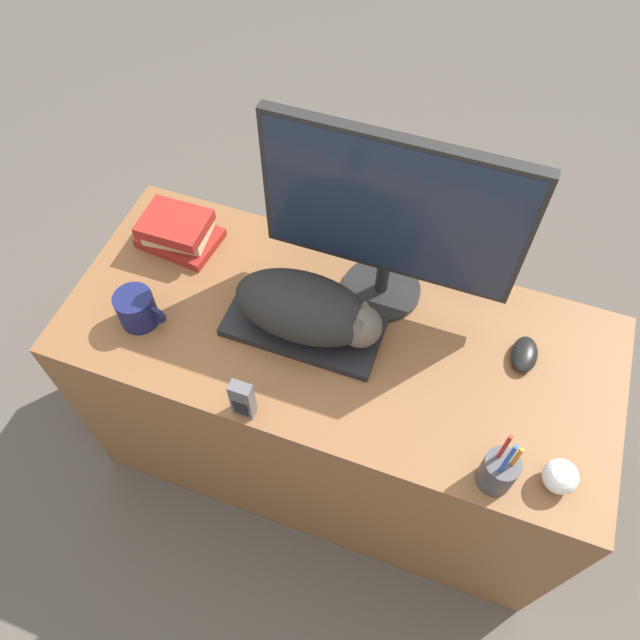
# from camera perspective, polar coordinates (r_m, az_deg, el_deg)

# --- Properties ---
(ground_plane) EXTENTS (12.00, 12.00, 0.00)m
(ground_plane) POSITION_cam_1_polar(r_m,az_deg,el_deg) (2.18, -1.68, -18.83)
(ground_plane) COLOR #4C4742
(desk) EXTENTS (1.43, 0.62, 0.77)m
(desk) POSITION_cam_1_polar(r_m,az_deg,el_deg) (1.93, 1.36, -7.43)
(desk) COLOR brown
(desk) RESTS_ON ground_plane
(keyboard) EXTENTS (0.40, 0.18, 0.02)m
(keyboard) POSITION_cam_1_polar(r_m,az_deg,el_deg) (1.59, -1.52, -0.62)
(keyboard) COLOR black
(keyboard) RESTS_ON desk
(cat) EXTENTS (0.38, 0.19, 0.15)m
(cat) POSITION_cam_1_polar(r_m,az_deg,el_deg) (1.51, -0.98, 1.00)
(cat) COLOR black
(cat) RESTS_ON keyboard
(monitor) EXTENTS (0.62, 0.21, 0.51)m
(monitor) POSITION_cam_1_polar(r_m,az_deg,el_deg) (1.45, 6.51, 9.42)
(monitor) COLOR black
(monitor) RESTS_ON desk
(computer_mouse) EXTENTS (0.06, 0.11, 0.03)m
(computer_mouse) POSITION_cam_1_polar(r_m,az_deg,el_deg) (1.62, 18.17, -3.01)
(computer_mouse) COLOR black
(computer_mouse) RESTS_ON desk
(coffee_mug) EXTENTS (0.13, 0.10, 0.10)m
(coffee_mug) POSITION_cam_1_polar(r_m,az_deg,el_deg) (1.64, -16.35, 0.97)
(coffee_mug) COLOR #141947
(coffee_mug) RESTS_ON desk
(pen_cup) EXTENTS (0.08, 0.08, 0.23)m
(pen_cup) POSITION_cam_1_polar(r_m,az_deg,el_deg) (1.42, 16.01, -13.13)
(pen_cup) COLOR #38383D
(pen_cup) RESTS_ON desk
(baseball) EXTENTS (0.08, 0.08, 0.08)m
(baseball) POSITION_cam_1_polar(r_m,az_deg,el_deg) (1.48, 21.11, -13.21)
(baseball) COLOR silver
(baseball) RESTS_ON desk
(phone) EXTENTS (0.05, 0.03, 0.12)m
(phone) POSITION_cam_1_polar(r_m,az_deg,el_deg) (1.44, -7.10, -7.23)
(phone) COLOR #4C4C51
(phone) RESTS_ON desk
(book_stack) EXTENTS (0.22, 0.17, 0.10)m
(book_stack) POSITION_cam_1_polar(r_m,az_deg,el_deg) (1.78, -12.88, 7.95)
(book_stack) COLOR maroon
(book_stack) RESTS_ON desk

